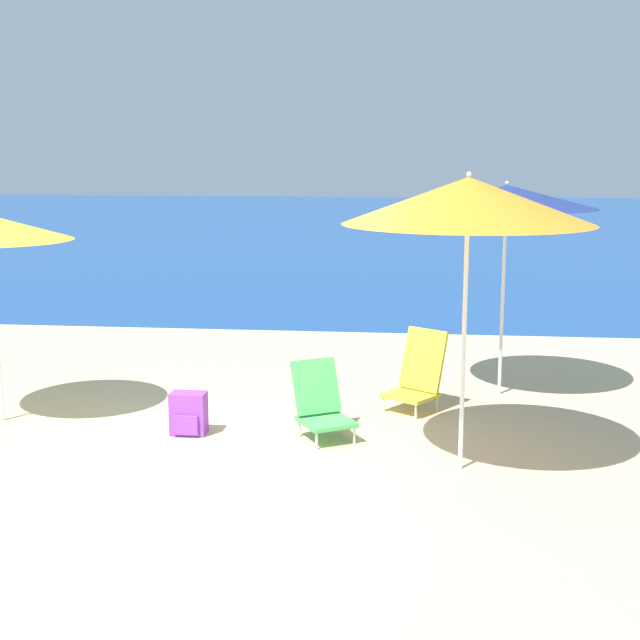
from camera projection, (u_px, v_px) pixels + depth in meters
The scene contains 7 objects.
ground_plane at pixel (220, 473), 7.10m from camera, with size 60.00×60.00×0.00m, color #D1BA89.
sea_water at pixel (378, 223), 32.30m from camera, with size 60.00×40.00×0.01m.
beach_umbrella_orange at pixel (468, 201), 6.81m from camera, with size 1.95×1.95×2.38m.
beach_umbrella_navy at pixel (507, 197), 9.06m from camera, with size 1.85×1.85×2.23m.
beach_chair_yellow at pixel (418, 374), 8.82m from camera, with size 0.67×0.69×0.80m.
beach_chair_green at pixel (321, 404), 7.97m from camera, with size 0.65×0.70×0.68m.
backpack_purple at pixel (189, 414), 8.06m from camera, with size 0.32×0.23×0.39m.
Camera 1 is at (1.55, -6.62, 2.51)m, focal length 50.00 mm.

